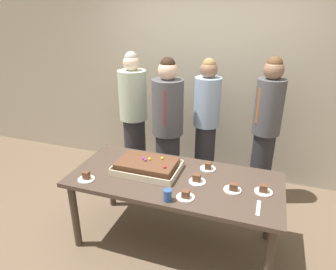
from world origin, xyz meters
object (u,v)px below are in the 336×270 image
object	(u,v)px
party_table	(174,186)
person_far_right_suit	(168,128)
plated_slice_near_left	(208,167)
plated_slice_far_right	(197,180)
plated_slice_near_right	(186,196)
person_striped_tie_right	(266,129)
cake_server_utensil	(258,208)
sheet_cake	(147,166)
plated_slice_far_left	(86,177)
plated_slice_center_back	(263,190)
drink_cup_nearest	(168,195)
person_serving_front	(134,119)
person_green_shirt_behind	(206,125)
plated_slice_center_front	(233,188)

from	to	relation	value
party_table	person_far_right_suit	world-z (taller)	person_far_right_suit
plated_slice_near_left	plated_slice_far_right	xyz separation A→B (m)	(-0.04, -0.26, 0.00)
plated_slice_near_right	plated_slice_near_left	bearing A→B (deg)	82.09
person_striped_tie_right	cake_server_utensil	bearing A→B (deg)	45.41
sheet_cake	plated_slice_near_left	bearing A→B (deg)	21.20
plated_slice_far_left	plated_slice_far_right	size ratio (longest dim) A/B	1.00
plated_slice_center_back	cake_server_utensil	xyz separation A→B (m)	(-0.02, -0.24, -0.02)
drink_cup_nearest	person_serving_front	world-z (taller)	person_serving_front
sheet_cake	person_striped_tie_right	distance (m)	1.46
plated_slice_near_left	party_table	bearing A→B (deg)	-135.12
plated_slice_far_left	drink_cup_nearest	distance (m)	0.80
plated_slice_far_right	person_serving_front	distance (m)	1.43
person_serving_front	person_green_shirt_behind	xyz separation A→B (m)	(0.89, 0.14, -0.02)
plated_slice_center_front	person_serving_front	bearing A→B (deg)	144.40
plated_slice_far_right	plated_slice_near_right	bearing A→B (deg)	-96.01
plated_slice_near_right	person_striped_tie_right	xyz separation A→B (m)	(0.56, 1.36, 0.15)
party_table	person_far_right_suit	xyz separation A→B (m)	(-0.35, 0.81, 0.22)
plated_slice_center_front	cake_server_utensil	bearing A→B (deg)	-39.90
plated_slice_center_front	drink_cup_nearest	bearing A→B (deg)	-146.71
sheet_cake	plated_slice_far_right	world-z (taller)	sheet_cake
plated_slice_far_left	drink_cup_nearest	world-z (taller)	drink_cup_nearest
person_green_shirt_behind	person_far_right_suit	size ratio (longest dim) A/B	0.98
party_table	person_serving_front	size ratio (longest dim) A/B	1.12
party_table	drink_cup_nearest	distance (m)	0.38
drink_cup_nearest	plated_slice_center_back	bearing A→B (deg)	27.13
plated_slice_near_right	drink_cup_nearest	bearing A→B (deg)	-148.04
person_serving_front	person_green_shirt_behind	size ratio (longest dim) A/B	1.03
party_table	plated_slice_far_left	xyz separation A→B (m)	(-0.74, -0.29, 0.11)
drink_cup_nearest	sheet_cake	bearing A→B (deg)	130.92
plated_slice_near_left	person_serving_front	world-z (taller)	person_serving_front
plated_slice_far_left	drink_cup_nearest	xyz separation A→B (m)	(0.80, -0.06, 0.03)
plated_slice_near_left	drink_cup_nearest	bearing A→B (deg)	-108.26
sheet_cake	person_green_shirt_behind	distance (m)	1.10
party_table	plated_slice_far_left	distance (m)	0.81
cake_server_utensil	person_striped_tie_right	world-z (taller)	person_striped_tie_right
party_table	person_green_shirt_behind	distance (m)	1.11
sheet_cake	person_green_shirt_behind	size ratio (longest dim) A/B	0.37
party_table	plated_slice_center_back	xyz separation A→B (m)	(0.78, 0.02, 0.11)
person_serving_front	person_striped_tie_right	xyz separation A→B (m)	(1.58, 0.13, 0.02)
party_table	person_striped_tie_right	distance (m)	1.33
plated_slice_center_back	plated_slice_near_right	bearing A→B (deg)	-153.96
drink_cup_nearest	person_serving_front	xyz separation A→B (m)	(-0.90, 1.30, 0.10)
plated_slice_far_right	plated_slice_center_front	world-z (taller)	plated_slice_far_right
plated_slice_far_right	person_serving_front	world-z (taller)	person_serving_front
party_table	plated_slice_far_right	bearing A→B (deg)	-0.97
plated_slice_center_front	person_serving_front	xyz separation A→B (m)	(-1.38, 0.99, 0.13)
person_serving_front	person_far_right_suit	bearing A→B (deg)	42.43
plated_slice_far_left	person_far_right_suit	xyz separation A→B (m)	(0.40, 1.10, 0.12)
plated_slice_far_left	plated_slice_center_back	distance (m)	1.55
plated_slice_far_left	plated_slice_center_back	size ratio (longest dim) A/B	1.00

